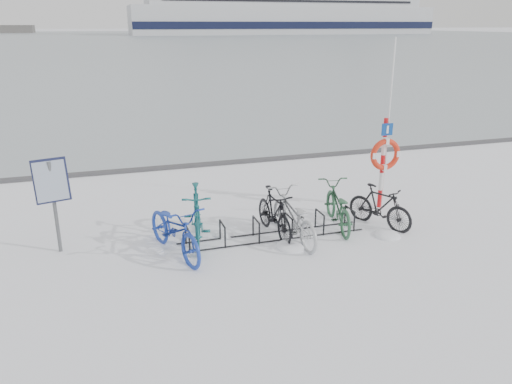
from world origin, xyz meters
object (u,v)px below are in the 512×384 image
Objects in this scene: bike_rack at (272,229)px; info_board at (52,186)px; lifebuoy_station at (385,155)px; cruise_ferry at (284,5)px.

bike_rack is 4.44m from info_board.
lifebuoy_station is (3.12, 0.90, 1.16)m from bike_rack.
info_board is at bearing -177.55° from lifebuoy_station.
cruise_ferry reaches higher than lifebuoy_station.
lifebuoy_station is at bearing -109.60° from cruise_ferry.
lifebuoy_station is (7.36, 0.31, -0.02)m from info_board.
lifebuoy_station is 0.03× the size of cruise_ferry.
info_board is 0.02× the size of cruise_ferry.
lifebuoy_station reaches higher than info_board.
cruise_ferry reaches higher than bike_rack.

